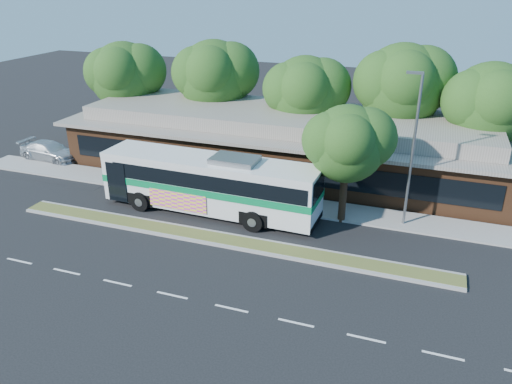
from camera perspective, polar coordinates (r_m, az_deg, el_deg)
ground at (r=27.89m, az=-4.64°, el=-6.07°), size 120.00×120.00×0.00m
median_strip at (r=28.33m, az=-4.16°, el=-5.37°), size 26.00×1.10×0.15m
sidewalk at (r=33.15m, az=-0.16°, el=-0.81°), size 44.00×2.60×0.12m
parking_lot at (r=44.83m, az=-20.75°, el=4.19°), size 14.00×12.00×0.01m
plaza_building at (r=38.25m, az=3.19°, el=5.88°), size 33.20×11.20×4.45m
lamp_post at (r=29.36m, az=17.46°, el=4.93°), size 0.93×0.18×9.07m
tree_bg_a at (r=45.34m, az=-14.27°, el=12.91°), size 6.47×5.80×8.63m
tree_bg_b at (r=42.35m, az=-4.18°, el=13.21°), size 6.69×6.00×9.00m
tree_bg_c at (r=39.02m, az=6.25°, el=11.41°), size 6.24×5.60×8.26m
tree_bg_d at (r=38.87m, az=17.01°, el=11.73°), size 6.91×6.20×9.37m
tree_bg_e at (r=38.21m, az=25.81°, el=9.18°), size 6.47×5.80×8.50m
transit_bus at (r=30.79m, az=-5.21°, el=1.35°), size 13.87×3.50×3.87m
sedan at (r=43.47m, az=-22.52°, el=4.36°), size 5.25×2.42×1.49m
sidewalk_tree at (r=29.02m, az=11.03°, el=5.61°), size 5.00×4.48×7.16m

